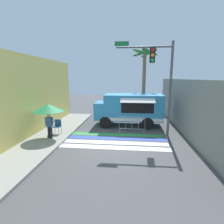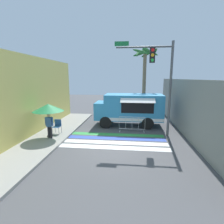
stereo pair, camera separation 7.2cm
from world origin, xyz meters
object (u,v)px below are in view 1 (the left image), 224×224
at_px(folding_chair, 57,125).
at_px(vendor_person, 49,124).
at_px(palm_tree, 144,68).
at_px(barricade_front, 132,124).
at_px(food_truck, 128,108).
at_px(traffic_signal_pole, 160,73).
at_px(patio_umbrella, 48,108).

bearing_deg(folding_chair, vendor_person, -95.87).
distance_m(vendor_person, palm_tree, 10.36).
bearing_deg(folding_chair, barricade_front, 12.83).
bearing_deg(folding_chair, food_truck, 30.90).
bearing_deg(traffic_signal_pole, barricade_front, 159.50).
distance_m(patio_umbrella, folding_chair, 1.47).
relative_size(food_truck, folding_chair, 5.67).
xyz_separation_m(traffic_signal_pole, vendor_person, (-6.80, -1.70, -3.10)).
relative_size(traffic_signal_pole, folding_chair, 6.47).
distance_m(patio_umbrella, vendor_person, 1.04).
bearing_deg(patio_umbrella, barricade_front, 20.81).
xyz_separation_m(traffic_signal_pole, palm_tree, (-0.59, 5.72, 0.62)).
distance_m(vendor_person, barricade_front, 5.63).
xyz_separation_m(traffic_signal_pole, patio_umbrella, (-6.97, -1.36, -2.13)).
distance_m(food_truck, traffic_signal_pole, 4.10).
bearing_deg(barricade_front, traffic_signal_pole, -20.50).
height_order(food_truck, traffic_signal_pole, traffic_signal_pole).
xyz_separation_m(vendor_person, palm_tree, (6.21, 7.41, 3.73)).
relative_size(food_truck, patio_umbrella, 2.54).
relative_size(patio_umbrella, palm_tree, 0.32).
xyz_separation_m(folding_chair, palm_tree, (6.14, 6.42, 4.05)).
bearing_deg(traffic_signal_pole, vendor_person, -165.98).
bearing_deg(palm_tree, vendor_person, -129.95).
bearing_deg(vendor_person, folding_chair, 95.25).
bearing_deg(vendor_person, barricade_front, 33.64).
bearing_deg(barricade_front, palm_tree, 77.61).
relative_size(vendor_person, barricade_front, 0.84).
bearing_deg(food_truck, patio_umbrella, -143.07).
height_order(folding_chair, palm_tree, palm_tree).
bearing_deg(food_truck, barricade_front, -79.86).
height_order(patio_umbrella, folding_chair, patio_umbrella).
distance_m(traffic_signal_pole, barricade_front, 4.03).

